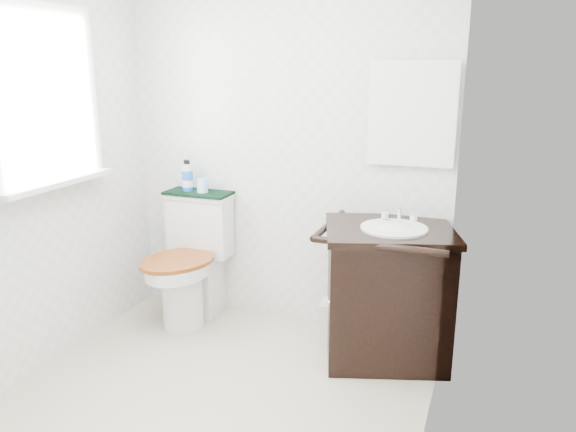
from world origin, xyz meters
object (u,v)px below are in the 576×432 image
Objects in this scene: vanity at (387,289)px; cup at (202,185)px; trash_bin at (336,323)px; toilet at (192,266)px; mouthwash_bottle at (187,177)px.

vanity is 1.43m from cup.
trash_bin is at bearing -8.59° from cup.
vanity is 0.43m from trash_bin.
mouthwash_bottle reaches higher than toilet.
cup is (0.12, -0.01, -0.05)m from mouthwash_bottle.
vanity is 4.26× the size of mouthwash_bottle.
vanity is (1.37, -0.06, 0.06)m from toilet.
mouthwash_bottle is 0.13m from cup.
toilet is 8.96× the size of cup.
trash_bin is (-0.32, 0.03, -0.29)m from vanity.
trash_bin is at bearing -1.74° from toilet.
mouthwash_bottle reaches higher than cup.
trash_bin is 1.29m from cup.
cup is (0.04, 0.12, 0.55)m from toilet.
cup is at bearing -5.15° from mouthwash_bottle.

